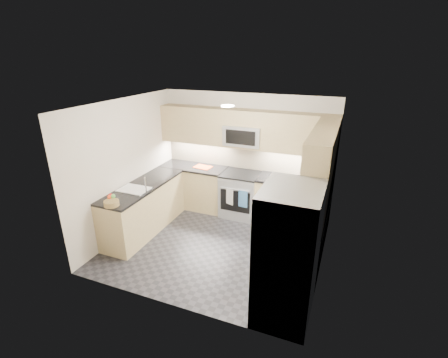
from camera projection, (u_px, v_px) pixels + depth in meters
floor at (217, 245)px, 5.84m from camera, size 3.60×3.20×0.00m
ceiling at (215, 104)px, 4.93m from camera, size 3.60×3.20×0.02m
wall_back at (246, 154)px, 6.77m from camera, size 3.60×0.02×2.50m
wall_front at (165, 225)px, 4.00m from camera, size 3.60×0.02×2.50m
wall_left at (127, 167)px, 6.01m from camera, size 0.02×3.20×2.50m
wall_right at (329, 197)px, 4.76m from camera, size 0.02×3.20×2.50m
base_cab_back_left at (194, 187)px, 7.18m from camera, size 1.42×0.60×0.90m
base_cab_back_right at (293, 203)px, 6.43m from camera, size 1.42×0.60×0.90m
base_cab_right at (305, 236)px, 5.29m from camera, size 0.60×1.70×0.90m
base_cab_peninsula at (145, 209)px, 6.20m from camera, size 0.60×2.00×0.90m
countertop_back_left at (194, 167)px, 7.01m from camera, size 1.42×0.63×0.04m
countertop_back_right at (295, 181)px, 6.25m from camera, size 1.42×0.63×0.04m
countertop_right at (307, 210)px, 5.12m from camera, size 0.63×1.70×0.04m
countertop_peninsula at (142, 186)px, 6.03m from camera, size 0.63×2.00×0.04m
upper_cab_back at (244, 129)px, 6.41m from camera, size 3.60×0.35×0.75m
upper_cab_right at (323, 154)px, 4.85m from camera, size 0.35×1.95×0.75m
backsplash_back at (246, 157)px, 6.78m from camera, size 3.60×0.01×0.51m
backsplash_right at (331, 190)px, 5.17m from camera, size 0.01×2.30×0.51m
gas_range at (240, 195)px, 6.78m from camera, size 0.76×0.65×0.91m
range_cooktop at (241, 174)px, 6.61m from camera, size 0.76×0.65×0.03m
oven_door_glass at (235, 201)px, 6.50m from camera, size 0.62×0.02×0.45m
oven_handle at (235, 189)px, 6.38m from camera, size 0.60×0.02×0.02m
microwave at (244, 135)px, 6.43m from camera, size 0.76×0.40×0.40m
microwave_door at (240, 138)px, 6.25m from camera, size 0.60×0.01×0.28m
refrigerator at (287, 255)px, 4.02m from camera, size 0.70×0.90×1.80m
fridge_handle_left at (255, 253)px, 3.97m from camera, size 0.02×0.02×1.20m
fridge_handle_right at (263, 238)px, 4.28m from camera, size 0.02×0.02×1.20m
sink_basin at (134, 193)px, 5.82m from camera, size 0.52×0.38×0.16m
faucet at (145, 185)px, 5.66m from camera, size 0.03×0.03×0.28m
utensil_bowl at (322, 181)px, 6.00m from camera, size 0.29×0.29×0.15m
cutting_board at (203, 167)px, 6.93m from camera, size 0.40×0.31×0.01m
fruit_basket at (111, 203)px, 5.19m from camera, size 0.28×0.28×0.09m
fruit_apple at (111, 195)px, 5.30m from camera, size 0.07×0.07×0.07m
fruit_pear at (113, 196)px, 5.27m from camera, size 0.08×0.08×0.08m
dish_towel_check at (230, 197)px, 6.46m from camera, size 0.17×0.08×0.33m
dish_towel_blue at (243, 199)px, 6.36m from camera, size 0.19×0.03×0.35m
fruit_orange at (109, 197)px, 5.25m from camera, size 0.07×0.07×0.07m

